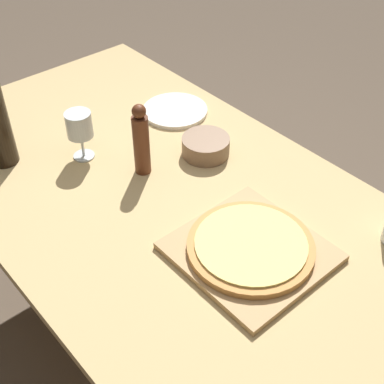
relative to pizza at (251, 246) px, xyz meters
The scene contains 8 objects.
ground_plane 0.84m from the pizza, 93.05° to the left, with size 12.00×12.00×0.00m, color brown.
dining_table 0.32m from the pizza, 93.05° to the left, with size 0.93×1.76×0.76m.
cutting_board 0.02m from the pizza, ahead, with size 0.33×0.34×0.02m.
pizza is the anchor object (origin of this frame).
pepper_mill 0.44m from the pizza, 89.91° to the left, with size 0.05×0.05×0.22m.
wine_glass 0.62m from the pizza, 98.62° to the left, with size 0.08×0.08×0.15m.
small_bowl 0.43m from the pizza, 62.84° to the left, with size 0.14×0.14×0.06m.
dinner_plate 0.68m from the pizza, 66.24° to the left, with size 0.22×0.22×0.01m.
Camera 1 is at (-0.68, -0.88, 1.73)m, focal length 50.00 mm.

